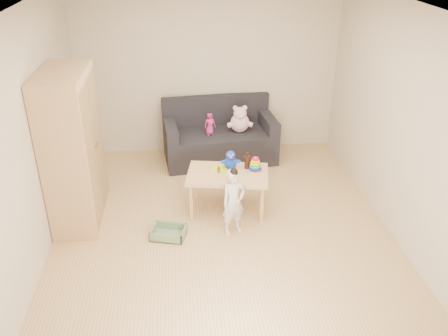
{
  "coord_description": "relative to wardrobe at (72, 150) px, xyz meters",
  "views": [
    {
      "loc": [
        -0.44,
        -4.84,
        3.31
      ],
      "look_at": [
        0.05,
        0.25,
        0.65
      ],
      "focal_mm": 38.0,
      "sensor_mm": 36.0,
      "label": 1
    }
  ],
  "objects": [
    {
      "name": "toddler",
      "position": [
        1.85,
        -0.49,
        -0.54
      ],
      "size": [
        0.35,
        0.3,
        0.8
      ],
      "primitive_type": "imported",
      "rotation": [
        0.0,
        0.0,
        0.42
      ],
      "color": "silver",
      "rests_on": "ground"
    },
    {
      "name": "wooden_figure",
      "position": [
        1.72,
        0.02,
        -0.36
      ],
      "size": [
        0.04,
        0.04,
        0.1
      ],
      "primitive_type": null,
      "rotation": [
        0.0,
        0.0,
        -0.16
      ],
      "color": "brown",
      "rests_on": "play_table"
    },
    {
      "name": "ring_stacker",
      "position": [
        2.18,
        0.04,
        -0.34
      ],
      "size": [
        0.17,
        0.17,
        0.19
      ],
      "color": "yellow",
      "rests_on": "play_table"
    },
    {
      "name": "brown_bottle",
      "position": [
        2.09,
        0.12,
        -0.32
      ],
      "size": [
        0.07,
        0.07,
        0.22
      ],
      "color": "black",
      "rests_on": "play_table"
    },
    {
      "name": "room",
      "position": [
        1.73,
        -0.33,
        0.36
      ],
      "size": [
        4.5,
        4.5,
        4.5
      ],
      "color": "tan",
      "rests_on": "ground"
    },
    {
      "name": "yellow_book",
      "position": [
        1.75,
        0.15,
        -0.4
      ],
      "size": [
        0.26,
        0.26,
        0.02
      ],
      "primitive_type": "cube",
      "rotation": [
        0.0,
        0.0,
        -0.33
      ],
      "color": "#CFDE17",
      "rests_on": "play_table"
    },
    {
      "name": "pink_bear",
      "position": [
        2.17,
        1.45,
        -0.29
      ],
      "size": [
        0.33,
        0.29,
        0.35
      ],
      "primitive_type": null,
      "rotation": [
        0.0,
        0.0,
        -0.09
      ],
      "color": "#FFBBCF",
      "rests_on": "sofa"
    },
    {
      "name": "wardrobe",
      "position": [
        0.0,
        0.0,
        0.0
      ],
      "size": [
        0.52,
        1.04,
        1.88
      ],
      "primitive_type": "cube",
      "color": "tan",
      "rests_on": "ground"
    },
    {
      "name": "storage_bin",
      "position": [
        1.08,
        -0.53,
        -0.88
      ],
      "size": [
        0.45,
        0.38,
        0.12
      ],
      "primitive_type": null,
      "rotation": [
        0.0,
        0.0,
        -0.26
      ],
      "color": "#6B8460",
      "rests_on": "ground"
    },
    {
      "name": "sofa",
      "position": [
        1.87,
        1.47,
        -0.7
      ],
      "size": [
        1.75,
        1.01,
        0.47
      ],
      "primitive_type": "cube",
      "rotation": [
        0.0,
        0.0,
        0.1
      ],
      "color": "black",
      "rests_on": "ground"
    },
    {
      "name": "blue_plush",
      "position": [
        1.88,
        0.14,
        -0.29
      ],
      "size": [
        0.22,
        0.17,
        0.25
      ],
      "primitive_type": null,
      "rotation": [
        0.0,
        0.0,
        0.06
      ],
      "color": "#1B42FB",
      "rests_on": "play_table"
    },
    {
      "name": "doll",
      "position": [
        1.71,
        1.39,
        -0.3
      ],
      "size": [
        0.19,
        0.15,
        0.33
      ],
      "primitive_type": "imported",
      "rotation": [
        0.0,
        0.0,
        0.26
      ],
      "color": "#C72585",
      "rests_on": "sofa"
    },
    {
      "name": "play_table",
      "position": [
        1.83,
        0.01,
        -0.68
      ],
      "size": [
        1.09,
        0.79,
        0.53
      ],
      "primitive_type": "cube",
      "rotation": [
        0.0,
        0.0,
        -0.16
      ],
      "color": "tan",
      "rests_on": "ground"
    }
  ]
}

